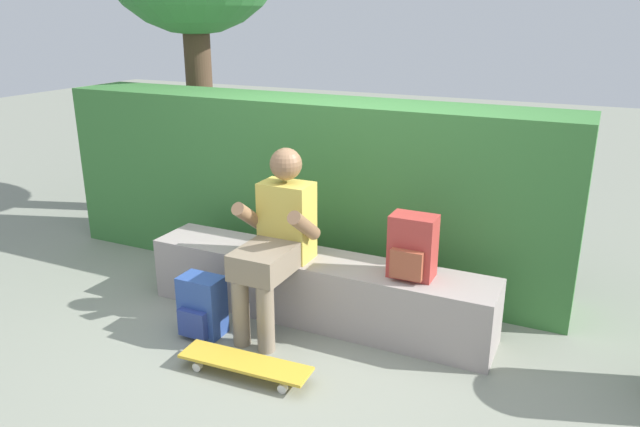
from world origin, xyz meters
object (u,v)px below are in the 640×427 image
(bench_main, at_px, (316,288))
(skateboard_near_person, at_px, (245,363))
(backpack_on_bench, at_px, (412,248))
(backpack_on_ground, at_px, (202,307))
(person_skater, at_px, (276,236))

(bench_main, relative_size, skateboard_near_person, 3.00)
(backpack_on_bench, height_order, backpack_on_ground, backpack_on_bench)
(person_skater, distance_m, skateboard_near_person, 0.83)
(skateboard_near_person, xyz_separation_m, backpack_on_bench, (0.73, 0.80, 0.56))
(skateboard_near_person, bearing_deg, person_skater, 100.63)
(bench_main, xyz_separation_m, person_skater, (-0.18, -0.21, 0.42))
(person_skater, bearing_deg, skateboard_near_person, -79.37)
(person_skater, relative_size, skateboard_near_person, 1.48)
(backpack_on_bench, bearing_deg, bench_main, 179.19)
(skateboard_near_person, bearing_deg, bench_main, 84.98)
(backpack_on_bench, relative_size, backpack_on_ground, 1.00)
(skateboard_near_person, relative_size, backpack_on_ground, 2.02)
(backpack_on_bench, xyz_separation_m, backpack_on_ground, (-1.24, -0.51, -0.44))
(person_skater, distance_m, backpack_on_ground, 0.68)
(person_skater, bearing_deg, backpack_on_bench, 13.18)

